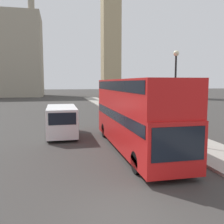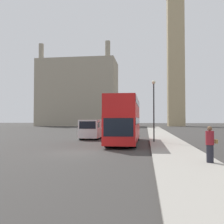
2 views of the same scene
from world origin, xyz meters
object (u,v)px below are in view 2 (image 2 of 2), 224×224
object	(u,v)px
red_double_decker_bus	(125,118)
street_lamp	(154,102)
white_van	(92,129)
pedestrian	(210,144)
clock_tower	(175,33)

from	to	relation	value
red_double_decker_bus	street_lamp	distance (m)	3.29
white_van	street_lamp	bearing A→B (deg)	-32.09
red_double_decker_bus	pedestrian	xyz separation A→B (m)	(5.21, -11.10, -1.34)
clock_tower	red_double_decker_bus	xyz separation A→B (m)	(-12.33, -63.92, -30.14)
white_van	street_lamp	distance (m)	8.82
pedestrian	white_van	bearing A→B (deg)	120.69
clock_tower	pedestrian	bearing A→B (deg)	-95.42
red_double_decker_bus	street_lamp	xyz separation A→B (m)	(2.81, 0.43, 1.65)
red_double_decker_bus	pedestrian	size ratio (longest dim) A/B	6.21
clock_tower	white_van	bearing A→B (deg)	-105.70
clock_tower	red_double_decker_bus	distance (m)	71.74
white_van	street_lamp	size ratio (longest dim) A/B	0.85
clock_tower	red_double_decker_bus	bearing A→B (deg)	-100.92
red_double_decker_bus	pedestrian	bearing A→B (deg)	-64.86
clock_tower	street_lamp	size ratio (longest dim) A/B	10.65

